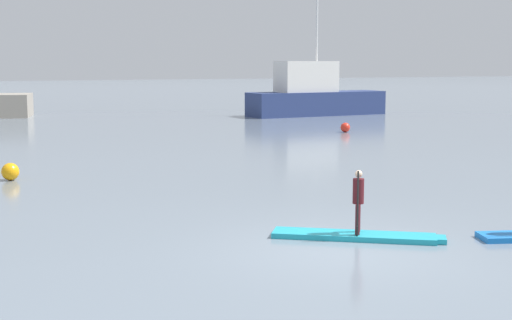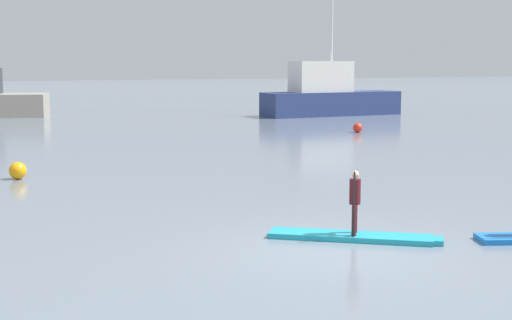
# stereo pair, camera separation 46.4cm
# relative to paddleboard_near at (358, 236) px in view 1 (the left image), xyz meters

# --- Properties ---
(ground_plane) EXTENTS (240.00, 240.00, 0.00)m
(ground_plane) POSITION_rel_paddleboard_near_xyz_m (-0.66, -0.55, -0.05)
(ground_plane) COLOR slate
(paddleboard_near) EXTENTS (2.89, 2.13, 0.10)m
(paddleboard_near) POSITION_rel_paddleboard_near_xyz_m (0.00, 0.00, 0.00)
(paddleboard_near) COLOR #1E9EB2
(paddleboard_near) RESTS_ON ground
(paddler_child_solo) EXTENTS (0.29, 0.35, 1.17)m
(paddler_child_solo) POSITION_rel_paddleboard_near_xyz_m (-0.01, -0.01, 0.70)
(paddler_child_solo) COLOR #4C1419
(paddler_child_solo) RESTS_ON paddleboard_near
(fishing_boat_green_midground) EXTENTS (8.76, 2.83, 8.78)m
(fishing_boat_green_midground) POSITION_rel_paddleboard_near_xyz_m (13.48, 28.17, 1.15)
(fishing_boat_green_midground) COLOR navy
(fishing_boat_green_midground) RESTS_ON ground
(mooring_buoy_mid) EXTENTS (0.48, 0.48, 0.48)m
(mooring_buoy_mid) POSITION_rel_paddleboard_near_xyz_m (-5.31, 9.44, 0.19)
(mooring_buoy_mid) COLOR orange
(mooring_buoy_mid) RESTS_ON ground
(mooring_buoy_far) EXTENTS (0.44, 0.44, 0.44)m
(mooring_buoy_far) POSITION_rel_paddleboard_near_xyz_m (9.94, 18.03, 0.17)
(mooring_buoy_far) COLOR red
(mooring_buoy_far) RESTS_ON ground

